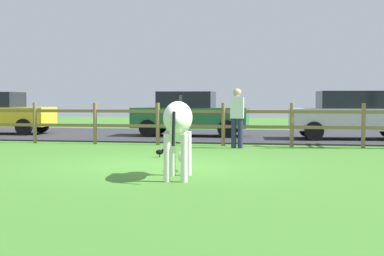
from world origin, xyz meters
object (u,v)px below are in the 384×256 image
Objects in this scene: parked_car_green at (190,113)px; zebra at (179,124)px; visitor_near_fence at (237,115)px; crow_on_grass at (160,152)px; parked_car_silver at (352,115)px.

zebra is at bearing -80.09° from parked_car_green.
crow_on_grass is at bearing -118.17° from visitor_near_fence.
parked_car_silver is 2.53× the size of visitor_near_fence.
parked_car_green reaches higher than zebra.
visitor_near_fence reaches higher than parked_car_green.
parked_car_silver is at bearing 46.81° from visitor_near_fence.
parked_car_green is 2.47× the size of visitor_near_fence.
parked_car_green reaches higher than crow_on_grass.
parked_car_green is at bearing 173.67° from parked_car_silver.
parked_car_silver is at bearing 69.10° from zebra.
crow_on_grass is at bearing -84.71° from parked_car_green.
visitor_near_fence is at bearing -133.19° from parked_car_silver.
zebra is 6.09m from visitor_near_fence.
crow_on_grass is 7.02m from parked_car_green.
visitor_near_fence is at bearing -62.96° from parked_car_green.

